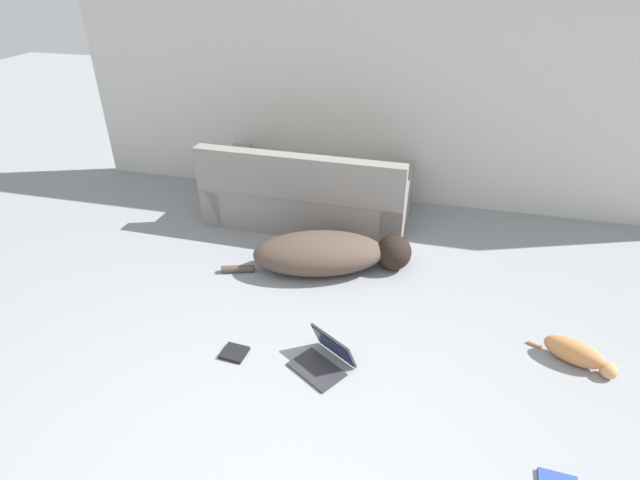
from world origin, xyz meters
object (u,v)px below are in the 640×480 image
(couch, at_px, (308,196))
(dog, at_px, (328,253))
(cat, at_px, (577,354))
(book_black, at_px, (234,353))
(laptop_open, at_px, (326,355))

(couch, bearing_deg, dog, 116.44)
(couch, distance_m, cat, 2.69)
(couch, relative_size, book_black, 11.21)
(laptop_open, bearing_deg, couch, 141.03)
(couch, distance_m, dog, 0.93)
(dog, bearing_deg, couch, 98.19)
(laptop_open, bearing_deg, cat, 46.92)
(couch, xyz_separation_m, book_black, (0.02, -1.98, -0.24))
(book_black, bearing_deg, cat, 11.99)
(couch, distance_m, book_black, 2.00)
(dog, relative_size, book_black, 9.08)
(couch, xyz_separation_m, dog, (0.40, -0.84, -0.09))
(cat, relative_size, laptop_open, 1.17)
(dog, distance_m, book_black, 1.21)
(couch, height_order, laptop_open, couch)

